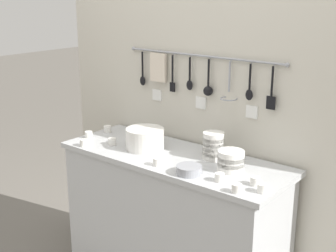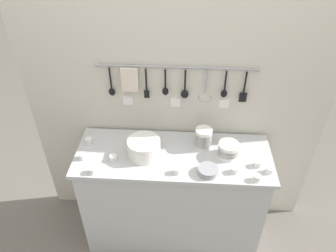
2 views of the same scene
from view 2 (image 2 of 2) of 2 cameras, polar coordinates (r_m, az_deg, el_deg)
name	(u,v)px [view 2 (image 2 of 2)]	position (r m, az deg, el deg)	size (l,w,h in m)	color
ground_plane	(172,230)	(2.92, 0.77, -17.69)	(20.00, 20.00, 0.00)	#666059
counter	(173,196)	(2.57, 0.85, -12.12)	(1.35, 0.51, 0.88)	#B7BABC
back_wall	(175,118)	(2.42, 1.31, 1.43)	(2.15, 0.11, 1.95)	beige
bowl_stack_back_corner	(203,138)	(2.28, 6.18, -2.12)	(0.12, 0.12, 0.15)	silver
bowl_stack_wide_centre	(228,150)	(2.25, 10.44, -4.13)	(0.14, 0.14, 0.11)	silver
plate_stack	(144,148)	(2.22, -4.20, -3.80)	(0.22, 0.22, 0.12)	silver
steel_mixing_bowl	(208,171)	(2.13, 6.98, -7.73)	(0.13, 0.13, 0.04)	#93969E
cup_edge_far	(257,178)	(2.14, 15.25, -8.74)	(0.05, 0.05, 0.04)	silver
cup_by_caddy	(177,171)	(2.12, 1.55, -7.79)	(0.05, 0.05, 0.04)	silver
cup_mid_row	(235,170)	(2.16, 11.55, -7.54)	(0.05, 0.05, 0.04)	silver
cup_back_right	(270,170)	(2.22, 17.29, -7.36)	(0.05, 0.05, 0.04)	silver
cup_centre	(89,141)	(2.40, -13.63, -2.55)	(0.05, 0.05, 0.04)	silver
cup_front_left	(258,164)	(2.24, 15.37, -6.37)	(0.05, 0.05, 0.04)	silver
cup_beside_plates	(113,158)	(2.23, -9.51, -5.54)	(0.05, 0.05, 0.04)	silver
cup_edge_near	(141,135)	(2.39, -4.79, -1.56)	(0.05, 0.05, 0.04)	silver
cup_back_left	(82,156)	(2.29, -14.70, -5.13)	(0.05, 0.05, 0.04)	silver
cup_front_right	(92,170)	(2.17, -13.04, -7.56)	(0.05, 0.05, 0.04)	silver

